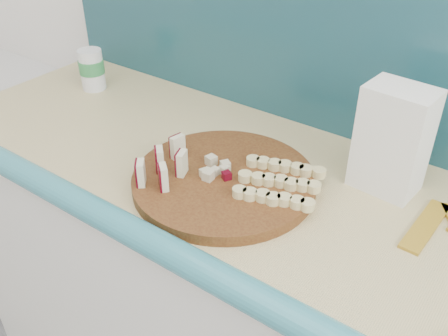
% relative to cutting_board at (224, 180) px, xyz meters
% --- Properties ---
extents(backsplash, '(2.20, 0.02, 0.50)m').
position_rel_cutting_board_xyz_m(backsplash, '(0.27, 0.36, 0.24)').
color(backsplash, teal).
rests_on(backsplash, kitchen_counter).
extents(cutting_board, '(0.50, 0.50, 0.02)m').
position_rel_cutting_board_xyz_m(cutting_board, '(0.00, 0.00, 0.00)').
color(cutting_board, '#401D0D').
rests_on(cutting_board, kitchen_counter).
extents(apple_wedges, '(0.08, 0.16, 0.05)m').
position_rel_cutting_board_xyz_m(apple_wedges, '(-0.11, -0.07, 0.04)').
color(apple_wedges, beige).
rests_on(apple_wedges, cutting_board).
extents(apple_chunks, '(0.06, 0.07, 0.02)m').
position_rel_cutting_board_xyz_m(apple_chunks, '(-0.02, -0.01, 0.02)').
color(apple_chunks, beige).
rests_on(apple_chunks, cutting_board).
extents(banana_slices, '(0.20, 0.19, 0.02)m').
position_rel_cutting_board_xyz_m(banana_slices, '(0.12, 0.04, 0.02)').
color(banana_slices, '#DAC985').
rests_on(banana_slices, cutting_board).
extents(flour_bag, '(0.14, 0.11, 0.23)m').
position_rel_cutting_board_xyz_m(flour_bag, '(0.28, 0.20, 0.10)').
color(flour_bag, white).
rests_on(flour_bag, kitchen_counter).
extents(canister, '(0.07, 0.07, 0.12)m').
position_rel_cutting_board_xyz_m(canister, '(-0.61, 0.18, 0.05)').
color(canister, white).
rests_on(canister, kitchen_counter).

